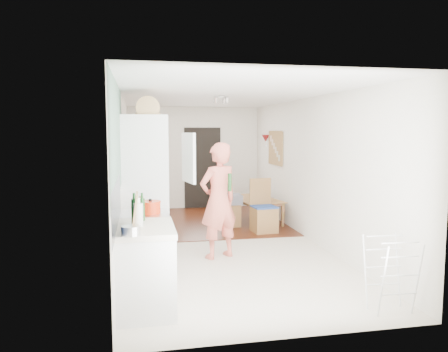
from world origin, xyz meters
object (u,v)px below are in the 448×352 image
object	(u,v)px
dining_table	(255,212)
drying_rack	(391,275)
dining_chair	(264,206)
person	(219,190)
stool	(231,215)

from	to	relation	value
dining_table	drying_rack	xyz separation A→B (m)	(0.21, -4.72, 0.19)
dining_chair	drying_rack	xyz separation A→B (m)	(0.30, -3.76, -0.10)
person	dining_chair	world-z (taller)	person
dining_chair	stool	xyz separation A→B (m)	(-0.50, 0.63, -0.28)
stool	drying_rack	bearing A→B (deg)	-79.65
dining_table	stool	world-z (taller)	stool
person	dining_chair	size ratio (longest dim) A/B	2.04
dining_table	person	bearing A→B (deg)	142.21
drying_rack	stool	bearing A→B (deg)	103.56
dining_chair	stool	world-z (taller)	dining_chair
dining_table	drying_rack	world-z (taller)	drying_rack
dining_table	dining_chair	bearing A→B (deg)	164.00
dining_table	stool	distance (m)	0.67
dining_table	stool	xyz separation A→B (m)	(-0.59, -0.32, 0.02)
person	stool	world-z (taller)	person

